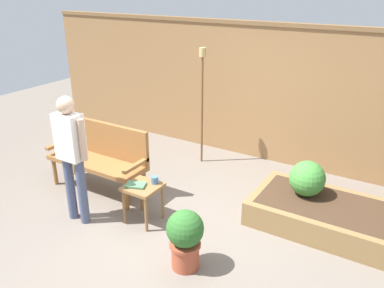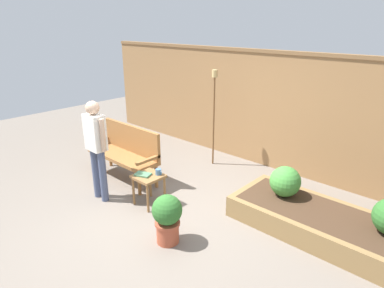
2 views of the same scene
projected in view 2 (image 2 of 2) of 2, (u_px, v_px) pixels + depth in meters
ground_plane at (162, 216)px, 4.76m from camera, size 14.00×14.00×0.00m
fence_back at (263, 109)px, 6.18m from camera, size 8.40×0.14×2.16m
garden_bench at (127, 149)px, 5.75m from camera, size 1.44×0.48×0.94m
side_table at (149, 180)px, 4.93m from camera, size 0.40×0.40×0.48m
cup_on_table at (158, 172)px, 4.91m from camera, size 0.12×0.09×0.09m
book_on_table at (143, 174)px, 4.90m from camera, size 0.27×0.22×0.03m
potted_boxwood at (167, 217)px, 4.07m from camera, size 0.38×0.38×0.65m
raised_planter_bed at (323, 224)px, 4.30m from camera, size 2.40×1.00×0.30m
shrub_near_bench at (285, 181)px, 4.63m from camera, size 0.43×0.43×0.43m
tiki_torch at (214, 102)px, 6.08m from camera, size 0.10×0.10×1.81m
person_by_bench at (96, 142)px, 4.91m from camera, size 0.47×0.20×1.56m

